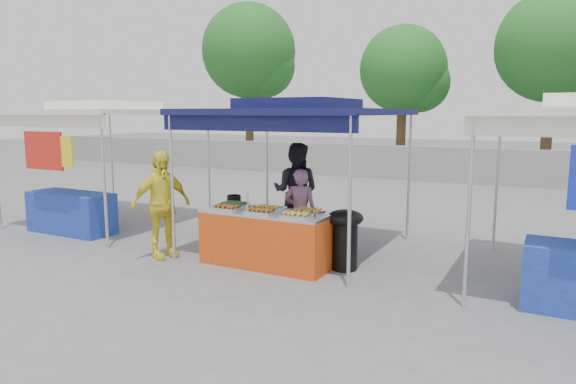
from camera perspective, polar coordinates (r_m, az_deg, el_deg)
The scene contains 23 objects.
ground_plane at distance 8.14m, azimuth -1.99°, elevation -7.90°, with size 80.00×80.00×0.00m, color slate.
back_wall at distance 18.26m, azimuth 15.46°, elevation 3.01°, with size 40.00×0.25×1.20m, color gray.
main_canopy at distance 8.65m, azimuth 1.16°, elevation 9.01°, with size 3.20×3.20×2.57m.
neighbor_stall_left at distance 11.16m, azimuth -21.00°, elevation 4.43°, with size 3.20×3.20×2.57m.
tree_0 at distance 23.48m, azimuth -4.00°, elevation 14.95°, with size 4.14×4.14×7.11m.
tree_1 at distance 20.37m, azimuth 13.09°, elevation 12.78°, with size 3.35×3.26×5.61m.
tree_2 at distance 19.78m, azimuth 27.81°, elevation 13.73°, with size 3.74×3.73×6.40m.
vendor_table at distance 7.94m, azimuth -2.37°, elevation -5.15°, with size 2.00×0.80×0.85m.
food_tray_fl at distance 7.96m, azimuth -6.86°, elevation -1.78°, with size 0.42×0.30×0.07m.
food_tray_fm at distance 7.63m, azimuth -3.03°, elevation -2.19°, with size 0.42×0.30×0.07m.
food_tray_fr at distance 7.34m, azimuth 0.95°, elevation -2.62°, with size 0.42×0.30×0.07m.
food_tray_bl at distance 8.25m, azimuth -5.99°, elevation -1.39°, with size 0.42×0.30×0.07m.
food_tray_bm at distance 7.93m, azimuth -2.20°, elevation -1.77°, with size 0.42×0.30×0.07m.
food_tray_br at distance 7.61m, azimuth 2.27°, elevation -2.21°, with size 0.42×0.30×0.07m.
cooking_pot at distance 8.57m, azimuth -6.02°, elevation -0.79°, with size 0.23×0.23×0.13m, color black.
skewer_cup at distance 7.85m, azimuth -4.46°, elevation -1.79°, with size 0.08×0.08×0.10m, color silver.
wok_burner at distance 7.73m, azimuth 6.34°, elevation -4.67°, with size 0.55×0.55×0.92m.
crate_left at distance 8.81m, azimuth -2.69°, elevation -5.59°, with size 0.50×0.35×0.30m, color #152BAF.
crate_right at distance 8.52m, azimuth 2.11°, elevation -6.14°, with size 0.47×0.33×0.28m, color #152BAF.
crate_stacked at distance 8.45m, azimuth 2.12°, elevation -4.35°, with size 0.44×0.31×0.27m, color #152BAF.
vendor_woman at distance 8.41m, azimuth 1.38°, elevation -2.27°, with size 0.53×0.35×1.45m, color #945E83.
helper_man at distance 9.44m, azimuth 0.88°, elevation 0.05°, with size 0.88×0.68×1.80m, color black.
customer_person at distance 8.52m, azimuth -13.93°, elevation -1.39°, with size 1.02×0.42×1.74m, color yellow.
Camera 1 is at (3.89, -6.76, 2.34)m, focal length 32.00 mm.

